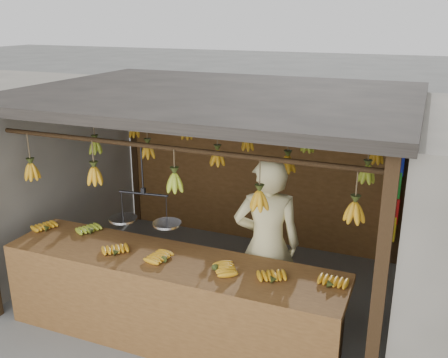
% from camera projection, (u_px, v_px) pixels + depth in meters
% --- Properties ---
extents(ground, '(80.00, 80.00, 0.00)m').
position_uv_depth(ground, '(215.00, 286.00, 6.16)').
color(ground, '#5B5B57').
extents(stall, '(4.30, 3.30, 2.40)m').
position_uv_depth(stall, '(225.00, 124.00, 5.83)').
color(stall, black).
rests_on(stall, ground).
extents(counter, '(3.48, 0.79, 0.96)m').
position_uv_depth(counter, '(164.00, 282.00, 4.86)').
color(counter, brown).
rests_on(counter, ground).
extents(hanging_bananas, '(3.55, 2.25, 0.39)m').
position_uv_depth(hanging_bananas, '(215.00, 160.00, 5.65)').
color(hanging_bananas, orange).
rests_on(hanging_bananas, ground).
extents(balance_scale, '(0.75, 0.34, 0.81)m').
position_uv_depth(balance_scale, '(145.00, 218.00, 5.01)').
color(balance_scale, black).
rests_on(balance_scale, ground).
extents(vendor, '(0.79, 0.65, 1.88)m').
position_uv_depth(vendor, '(267.00, 245.00, 5.11)').
color(vendor, beige).
rests_on(vendor, ground).
extents(bag_bundles, '(0.08, 0.26, 1.23)m').
position_uv_depth(bag_bundles, '(397.00, 195.00, 6.33)').
color(bag_bundles, '#1426BF').
rests_on(bag_bundles, ground).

